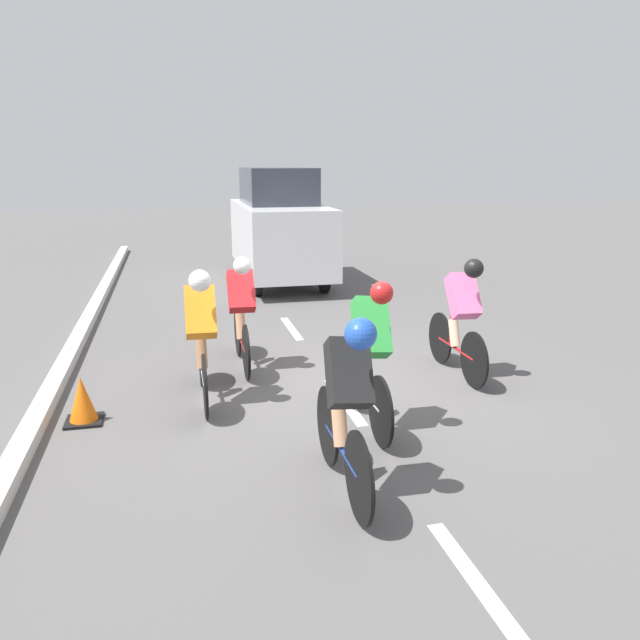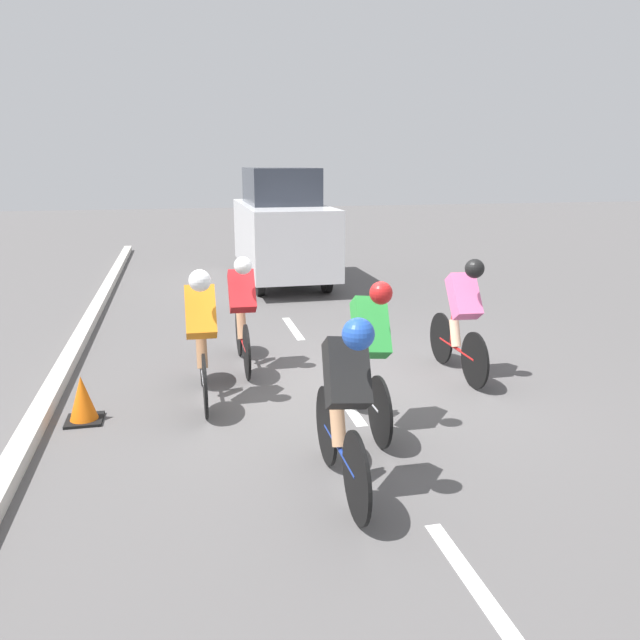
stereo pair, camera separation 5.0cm
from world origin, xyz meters
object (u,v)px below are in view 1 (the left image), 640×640
object	(u,v)px
traffic_cone	(82,401)
cyclist_pink	(461,314)
cyclist_black	(347,400)
cyclist_green	(369,351)
cyclist_orange	(201,332)
support_car	(279,227)
cyclist_red	(241,310)

from	to	relation	value
traffic_cone	cyclist_pink	bearing A→B (deg)	-174.25
cyclist_black	cyclist_pink	world-z (taller)	cyclist_black
cyclist_green	cyclist_orange	xyz separation A→B (m)	(1.56, -1.05, 0.01)
cyclist_pink	support_car	world-z (taller)	support_car
cyclist_red	cyclist_pink	size ratio (longest dim) A/B	1.02
cyclist_red	cyclist_orange	size ratio (longest dim) A/B	1.00
cyclist_orange	cyclist_black	distance (m)	2.47
cyclist_green	support_car	size ratio (longest dim) A/B	0.40
cyclist_green	cyclist_orange	bearing A→B (deg)	-33.88
traffic_cone	cyclist_red	bearing A→B (deg)	-142.65
cyclist_pink	support_car	size ratio (longest dim) A/B	0.39
cyclist_red	cyclist_pink	world-z (taller)	cyclist_pink
cyclist_black	traffic_cone	distance (m)	3.03
cyclist_pink	cyclist_black	bearing A→B (deg)	48.78
cyclist_green	support_car	xyz separation A→B (m)	(-0.45, -7.89, 0.41)
cyclist_black	cyclist_green	bearing A→B (deg)	-114.94
cyclist_orange	cyclist_black	bearing A→B (deg)	114.06
cyclist_orange	cyclist_black	size ratio (longest dim) A/B	1.02
cyclist_red	traffic_cone	distance (m)	2.30
cyclist_pink	cyclist_orange	bearing A→B (deg)	2.94
cyclist_orange	traffic_cone	xyz separation A→B (m)	(1.23, 0.28, -0.57)
cyclist_black	cyclist_orange	bearing A→B (deg)	-65.94
cyclist_red	cyclist_pink	distance (m)	2.73
cyclist_green	cyclist_red	xyz separation A→B (m)	(1.01, -2.13, -0.02)
support_car	traffic_cone	bearing A→B (deg)	65.52
cyclist_orange	cyclist_black	world-z (taller)	cyclist_orange
cyclist_orange	cyclist_pink	size ratio (longest dim) A/B	1.02
cyclist_pink	support_car	xyz separation A→B (m)	(1.11, -6.68, 0.41)
cyclist_pink	support_car	bearing A→B (deg)	-80.61
support_car	cyclist_red	bearing A→B (deg)	75.76
cyclist_pink	traffic_cone	bearing A→B (deg)	5.75
cyclist_orange	support_car	distance (m)	7.14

